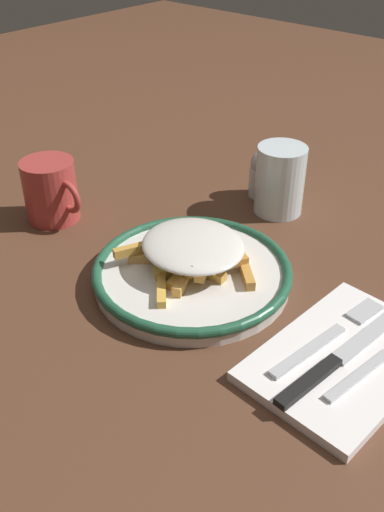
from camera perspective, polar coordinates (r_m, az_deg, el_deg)
ground_plane at (r=0.72m, az=0.00°, el=-2.55°), size 2.60×2.60×0.00m
plate at (r=0.71m, az=0.00°, el=-1.69°), size 0.25×0.25×0.03m
fries_heap at (r=0.70m, az=-0.03°, el=0.57°), size 0.18×0.16×0.04m
napkin at (r=0.63m, az=14.87°, el=-9.88°), size 0.15×0.22×0.01m
fork at (r=0.64m, az=13.44°, el=-7.75°), size 0.04×0.18×0.01m
knife at (r=0.61m, az=13.96°, el=-10.16°), size 0.04×0.21×0.01m
water_glass at (r=0.86m, az=8.74°, el=7.49°), size 0.07×0.07×0.10m
coffee_mug at (r=0.85m, az=-13.83°, el=6.31°), size 0.10×0.08×0.09m
salt_shaker at (r=0.90m, az=6.97°, el=8.11°), size 0.04×0.04×0.07m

